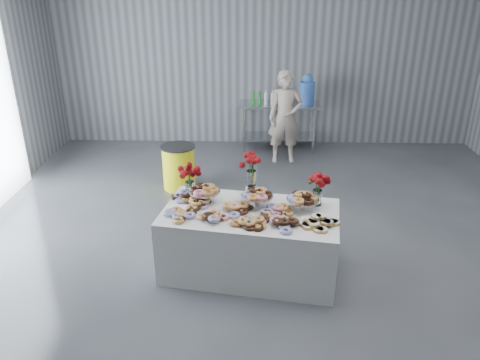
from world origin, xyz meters
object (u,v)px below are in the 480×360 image
Objects in this scene: display_table at (250,241)px; trash_barrel at (179,167)px; prep_table at (279,118)px; water_jug at (307,90)px; person at (285,117)px.

display_table reaches higher than trash_barrel.
prep_table is at bearing 48.33° from trash_barrel.
display_table is 3.43× the size of water_jug.
water_jug is 2.95m from trash_barrel.
prep_table is 2.71× the size of water_jug.
prep_table is (0.51, 4.10, 0.24)m from display_table.
water_jug is at bearing 53.61° from person.
trash_barrel is (-2.15, -1.85, -0.80)m from water_jug.
water_jug reaches higher than prep_table.
prep_table is 0.73m from water_jug.
water_jug is 0.34× the size of person.
water_jug is (1.01, 4.10, 0.77)m from display_table.
display_table is at bearing -97.16° from prep_table.
person is at bearing -123.63° from water_jug.
person is (0.07, -0.64, 0.20)m from prep_table.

